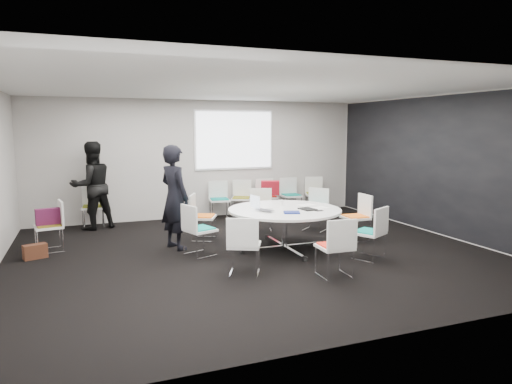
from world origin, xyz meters
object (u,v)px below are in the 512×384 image
object	(u,v)px
brown_bag	(35,251)
chair_ring_e	(199,240)
conference_table	(284,221)
person_back	(92,186)
chair_ring_d	(203,226)
chair_ring_g	(335,258)
chair_ring_f	(244,256)
chair_back_d	(291,202)
cup	(281,203)
maroon_bag	(48,217)
chair_ring_b	(315,218)
chair_person_back	(93,215)
laptop	(267,210)
chair_spare_left	(50,236)
chair_ring_a	(356,226)
chair_back_a	(219,207)
chair_back_b	(241,205)
chair_back_c	(267,204)
person_main	(175,197)
chair_back_e	(315,201)
chair_ring_c	(261,218)
chair_ring_h	(369,243)

from	to	relation	value
brown_bag	chair_ring_e	bearing A→B (deg)	-16.91
conference_table	person_back	xyz separation A→B (m)	(-3.13, 2.96, 0.42)
chair_ring_d	chair_ring_g	xyz separation A→B (m)	(1.23, -2.84, 0.00)
chair_ring_f	chair_back_d	bearing A→B (deg)	83.06
cup	maroon_bag	bearing A→B (deg)	166.86
chair_ring_b	chair_ring_f	distance (m)	3.23
chair_ring_e	chair_person_back	world-z (taller)	same
chair_ring_f	chair_ring_g	bearing A→B (deg)	0.31
chair_ring_d	laptop	distance (m)	1.58
brown_bag	chair_ring_f	bearing A→B (deg)	-34.15
chair_ring_f	chair_spare_left	world-z (taller)	same
chair_ring_a	person_back	xyz separation A→B (m)	(-4.68, 2.84, 0.66)
chair_back_a	chair_back_b	bearing A→B (deg)	-169.30
chair_ring_b	chair_ring_g	world-z (taller)	same
conference_table	chair_person_back	xyz separation A→B (m)	(-3.13, 3.12, -0.24)
chair_ring_a	cup	bearing A→B (deg)	80.78
chair_ring_b	chair_ring_g	size ratio (longest dim) A/B	1.00
chair_ring_f	chair_back_b	bearing A→B (deg)	97.58
chair_ring_g	chair_back_c	distance (m)	4.87
chair_ring_e	laptop	distance (m)	1.25
person_main	maroon_bag	bearing A→B (deg)	50.83
chair_ring_a	chair_person_back	world-z (taller)	same
chair_ring_e	brown_bag	world-z (taller)	chair_ring_e
chair_ring_g	laptop	world-z (taller)	chair_ring_g
chair_back_e	chair_spare_left	size ratio (longest dim) A/B	1.00
conference_table	chair_back_a	distance (m)	3.12
chair_ring_b	cup	world-z (taller)	chair_ring_b
chair_ring_d	chair_person_back	distance (m)	2.74
chair_ring_d	chair_ring_f	bearing A→B (deg)	26.37
chair_back_c	chair_ring_c	bearing A→B (deg)	68.30
chair_back_c	person_main	xyz separation A→B (m)	(-2.73, -2.39, 0.65)
chair_ring_c	chair_back_d	bearing A→B (deg)	-113.91
chair_back_d	brown_bag	xyz separation A→B (m)	(-5.69, -2.21, -0.16)
chair_person_back	chair_ring_h	bearing A→B (deg)	139.38
chair_ring_c	chair_back_a	world-z (taller)	same
conference_table	maroon_bag	distance (m)	4.11
chair_back_a	chair_person_back	size ratio (longest dim) A/B	1.00
chair_ring_c	chair_person_back	xyz separation A→B (m)	(-3.27, 1.65, 0.00)
chair_back_a	maroon_bag	distance (m)	4.03
laptop	conference_table	bearing A→B (deg)	-99.43
chair_back_d	chair_back_b	bearing A→B (deg)	2.64
laptop	cup	xyz separation A→B (m)	(0.48, 0.47, 0.03)
chair_back_d	person_main	xyz separation A→B (m)	(-3.39, -2.39, 0.65)
chair_ring_a	chair_ring_h	size ratio (longest dim) A/B	1.00
chair_ring_c	laptop	distance (m)	1.71
chair_ring_g	person_main	size ratio (longest dim) A/B	0.48
chair_ring_e	chair_back_c	size ratio (longest dim) A/B	1.00
chair_ring_h	brown_bag	distance (m)	5.51
chair_back_a	laptop	xyz separation A→B (m)	(-0.08, -3.19, 0.47)
chair_back_e	conference_table	bearing A→B (deg)	72.14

